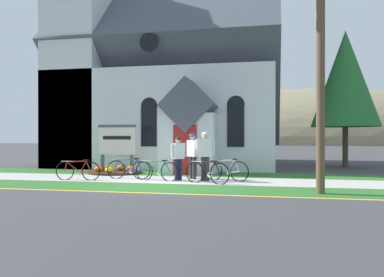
{
  "coord_description": "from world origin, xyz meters",
  "views": [
    {
      "loc": [
        3.8,
        -12.04,
        1.6
      ],
      "look_at": [
        0.4,
        4.38,
        1.52
      ],
      "focal_mm": 36.55,
      "sensor_mm": 36.0,
      "label": 1
    }
  ],
  "objects_px": {
    "bicycle_green": "(157,171)",
    "cyclist_in_red_jersey": "(193,152)",
    "bicycle_red": "(129,169)",
    "bicycle_black": "(78,170)",
    "church_sign": "(117,142)",
    "cyclist_in_white_jersey": "(178,155)",
    "bicycle_blue": "(207,172)",
    "utility_pole": "(317,28)",
    "cyclist_in_orange_jersey": "(205,152)",
    "bicycle_yellow": "(226,170)",
    "roadside_conifer": "(345,79)"
  },
  "relations": [
    {
      "from": "bicycle_blue",
      "to": "cyclist_in_red_jersey",
      "type": "xyz_separation_m",
      "value": [
        -0.78,
        1.31,
        0.63
      ]
    },
    {
      "from": "bicycle_yellow",
      "to": "roadside_conifer",
      "type": "height_order",
      "value": "roadside_conifer"
    },
    {
      "from": "cyclist_in_red_jersey",
      "to": "cyclist_in_white_jersey",
      "type": "distance_m",
      "value": 0.76
    },
    {
      "from": "bicycle_red",
      "to": "bicycle_yellow",
      "type": "distance_m",
      "value": 3.7
    },
    {
      "from": "bicycle_yellow",
      "to": "roadside_conifer",
      "type": "relative_size",
      "value": 0.24
    },
    {
      "from": "bicycle_green",
      "to": "bicycle_yellow",
      "type": "distance_m",
      "value": 2.53
    },
    {
      "from": "bicycle_yellow",
      "to": "cyclist_in_red_jersey",
      "type": "height_order",
      "value": "cyclist_in_red_jersey"
    },
    {
      "from": "bicycle_black",
      "to": "bicycle_yellow",
      "type": "relative_size",
      "value": 1.0
    },
    {
      "from": "bicycle_black",
      "to": "bicycle_blue",
      "type": "bearing_deg",
      "value": -0.73
    },
    {
      "from": "church_sign",
      "to": "bicycle_green",
      "type": "relative_size",
      "value": 1.24
    },
    {
      "from": "church_sign",
      "to": "cyclist_in_orange_jersey",
      "type": "bearing_deg",
      "value": -27.81
    },
    {
      "from": "bicycle_black",
      "to": "cyclist_in_white_jersey",
      "type": "height_order",
      "value": "cyclist_in_white_jersey"
    },
    {
      "from": "roadside_conifer",
      "to": "cyclist_in_red_jersey",
      "type": "bearing_deg",
      "value": -132.7
    },
    {
      "from": "bicycle_blue",
      "to": "utility_pole",
      "type": "height_order",
      "value": "utility_pole"
    },
    {
      "from": "church_sign",
      "to": "cyclist_in_white_jersey",
      "type": "xyz_separation_m",
      "value": [
        3.34,
        -2.34,
        -0.46
      ]
    },
    {
      "from": "bicycle_blue",
      "to": "church_sign",
      "type": "bearing_deg",
      "value": 146.27
    },
    {
      "from": "bicycle_yellow",
      "to": "utility_pole",
      "type": "relative_size",
      "value": 0.2
    },
    {
      "from": "bicycle_blue",
      "to": "cyclist_in_white_jersey",
      "type": "distance_m",
      "value": 1.46
    },
    {
      "from": "bicycle_yellow",
      "to": "cyclist_in_orange_jersey",
      "type": "xyz_separation_m",
      "value": [
        -0.73,
        -0.29,
        0.67
      ]
    },
    {
      "from": "bicycle_blue",
      "to": "utility_pole",
      "type": "xyz_separation_m",
      "value": [
        3.4,
        -1.68,
        4.27
      ]
    },
    {
      "from": "cyclist_in_red_jersey",
      "to": "bicycle_red",
      "type": "bearing_deg",
      "value": -169.6
    },
    {
      "from": "bicycle_green",
      "to": "bicycle_yellow",
      "type": "height_order",
      "value": "bicycle_yellow"
    },
    {
      "from": "bicycle_blue",
      "to": "bicycle_green",
      "type": "relative_size",
      "value": 0.95
    },
    {
      "from": "roadside_conifer",
      "to": "bicycle_yellow",
      "type": "bearing_deg",
      "value": -125.54
    },
    {
      "from": "bicycle_black",
      "to": "bicycle_red",
      "type": "relative_size",
      "value": 1.0
    },
    {
      "from": "cyclist_in_orange_jersey",
      "to": "utility_pole",
      "type": "height_order",
      "value": "utility_pole"
    },
    {
      "from": "bicycle_green",
      "to": "roadside_conifer",
      "type": "xyz_separation_m",
      "value": [
        7.86,
        8.07,
        4.28
      ]
    },
    {
      "from": "church_sign",
      "to": "cyclist_in_red_jersey",
      "type": "distance_m",
      "value": 4.13
    },
    {
      "from": "bicycle_blue",
      "to": "bicycle_red",
      "type": "relative_size",
      "value": 0.96
    },
    {
      "from": "bicycle_green",
      "to": "cyclist_in_white_jersey",
      "type": "height_order",
      "value": "cyclist_in_white_jersey"
    },
    {
      "from": "bicycle_red",
      "to": "cyclist_in_orange_jersey",
      "type": "distance_m",
      "value": 3.04
    },
    {
      "from": "church_sign",
      "to": "bicycle_blue",
      "type": "bearing_deg",
      "value": -33.73
    },
    {
      "from": "cyclist_in_white_jersey",
      "to": "roadside_conifer",
      "type": "xyz_separation_m",
      "value": [
        7.11,
        7.9,
        3.72
      ]
    },
    {
      "from": "bicycle_black",
      "to": "cyclist_in_red_jersey",
      "type": "distance_m",
      "value": 4.28
    },
    {
      "from": "bicycle_green",
      "to": "cyclist_in_orange_jersey",
      "type": "height_order",
      "value": "cyclist_in_orange_jersey"
    },
    {
      "from": "utility_pole",
      "to": "roadside_conifer",
      "type": "height_order",
      "value": "utility_pole"
    },
    {
      "from": "bicycle_green",
      "to": "bicycle_yellow",
      "type": "relative_size",
      "value": 1.01
    },
    {
      "from": "bicycle_yellow",
      "to": "cyclist_in_white_jersey",
      "type": "relative_size",
      "value": 1.06
    },
    {
      "from": "bicycle_green",
      "to": "cyclist_in_red_jersey",
      "type": "xyz_separation_m",
      "value": [
        1.16,
        0.81,
        0.65
      ]
    },
    {
      "from": "cyclist_in_orange_jersey",
      "to": "roadside_conifer",
      "type": "xyz_separation_m",
      "value": [
        6.12,
        7.84,
        3.59
      ]
    },
    {
      "from": "utility_pole",
      "to": "cyclist_in_red_jersey",
      "type": "bearing_deg",
      "value": 144.41
    },
    {
      "from": "bicycle_green",
      "to": "cyclist_in_red_jersey",
      "type": "height_order",
      "value": "cyclist_in_red_jersey"
    },
    {
      "from": "bicycle_blue",
      "to": "cyclist_in_white_jersey",
      "type": "relative_size",
      "value": 1.02
    },
    {
      "from": "bicycle_green",
      "to": "utility_pole",
      "type": "xyz_separation_m",
      "value": [
        5.33,
        -2.18,
        4.29
      ]
    },
    {
      "from": "bicycle_blue",
      "to": "roadside_conifer",
      "type": "relative_size",
      "value": 0.23
    },
    {
      "from": "cyclist_in_orange_jersey",
      "to": "church_sign",
      "type": "bearing_deg",
      "value": 152.19
    },
    {
      "from": "roadside_conifer",
      "to": "bicycle_green",
      "type": "bearing_deg",
      "value": -134.24
    },
    {
      "from": "bicycle_yellow",
      "to": "bicycle_blue",
      "type": "bearing_deg",
      "value": -117.55
    },
    {
      "from": "bicycle_green",
      "to": "bicycle_black",
      "type": "bearing_deg",
      "value": -171.32
    },
    {
      "from": "church_sign",
      "to": "bicycle_black",
      "type": "xyz_separation_m",
      "value": [
        -0.3,
        -2.96,
        -1.02
      ]
    }
  ]
}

